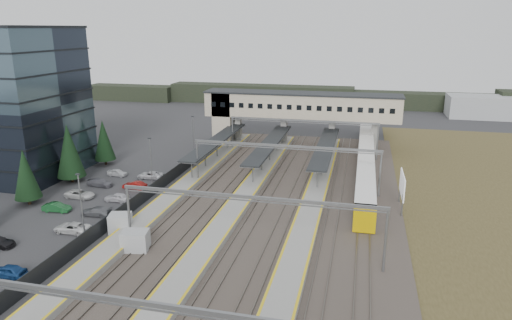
% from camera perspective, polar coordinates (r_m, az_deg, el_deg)
% --- Properties ---
extents(ground, '(220.00, 220.00, 0.00)m').
position_cam_1_polar(ground, '(60.92, -10.07, -7.21)').
color(ground, '#2B2B2D').
rests_on(ground, ground).
extents(conifer_row, '(4.42, 49.82, 9.50)m').
position_cam_1_polar(conifer_row, '(67.95, -28.95, -2.23)').
color(conifer_row, black).
rests_on(conifer_row, ground).
extents(car_park, '(10.64, 44.50, 1.29)m').
position_cam_1_polar(car_park, '(62.12, -24.05, -7.36)').
color(car_park, '#A6A6AB').
rests_on(car_park, ground).
extents(lampposts, '(0.50, 53.25, 8.07)m').
position_cam_1_polar(lampposts, '(63.90, -16.44, -2.36)').
color(lampposts, slate).
rests_on(lampposts, ground).
extents(fence, '(0.08, 90.00, 2.00)m').
position_cam_1_polar(fence, '(67.38, -13.55, -4.18)').
color(fence, '#26282B').
rests_on(fence, ground).
extents(relay_cabin_near, '(3.25, 2.64, 2.41)m').
position_cam_1_polar(relay_cabin_near, '(52.99, -14.84, -9.79)').
color(relay_cabin_near, '#9B9EA0').
rests_on(relay_cabin_near, ground).
extents(relay_cabin_far, '(2.96, 2.67, 2.30)m').
position_cam_1_polar(relay_cabin_far, '(58.25, -16.60, -7.55)').
color(relay_cabin_far, '#9B9EA0').
rests_on(relay_cabin_far, ground).
extents(rail_corridor, '(34.00, 90.00, 0.92)m').
position_cam_1_polar(rail_corridor, '(62.38, -0.31, -6.09)').
color(rail_corridor, '#322C28').
rests_on(rail_corridor, ground).
extents(canopies, '(23.10, 30.00, 3.28)m').
position_cam_1_polar(canopies, '(82.19, 1.72, 2.08)').
color(canopies, black).
rests_on(canopies, ground).
extents(footbridge, '(40.40, 6.40, 11.20)m').
position_cam_1_polar(footbridge, '(95.69, 3.98, 6.51)').
color(footbridge, tan).
rests_on(footbridge, ground).
extents(gantries, '(28.40, 62.28, 7.17)m').
position_cam_1_polar(gantries, '(58.04, 1.78, -1.82)').
color(gantries, slate).
rests_on(gantries, ground).
extents(train, '(2.72, 56.85, 3.43)m').
position_cam_1_polar(train, '(82.90, 13.55, 0.34)').
color(train, white).
rests_on(train, ground).
extents(billboard, '(0.24, 6.09, 5.19)m').
position_cam_1_polar(billboard, '(64.49, 17.81, -3.10)').
color(billboard, slate).
rests_on(billboard, ground).
extents(treeline_far, '(170.00, 19.00, 7.00)m').
position_cam_1_polar(treeline_far, '(144.91, 13.63, 7.40)').
color(treeline_far, black).
rests_on(treeline_far, ground).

